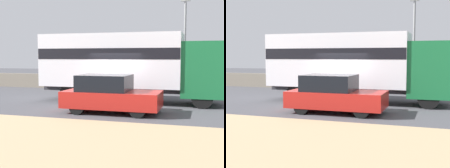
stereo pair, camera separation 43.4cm
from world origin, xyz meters
The scene contains 6 objects.
ground_plane centered at (0.00, 0.00, 0.00)m, with size 80.00×80.00×0.00m, color #47474C.
dirt_shoulder_foreground centered at (0.00, -5.39, 0.02)m, with size 60.00×5.87×0.04m.
stone_wall_backdrop centered at (0.00, 7.98, 0.52)m, with size 60.00×0.35×1.03m.
street_lamp centered at (2.80, 7.64, 3.54)m, with size 0.56×0.28×6.02m.
box_truck centered at (0.23, 2.51, 2.02)m, with size 9.03×2.48×3.45m.
car_hatchback centered at (0.32, -0.63, 0.77)m, with size 3.99×1.84×1.57m.
Camera 1 is at (4.04, -12.86, 2.33)m, focal length 50.00 mm.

